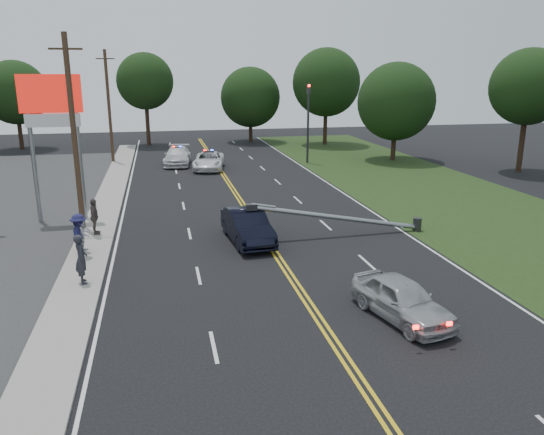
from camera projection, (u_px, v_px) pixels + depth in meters
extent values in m
plane|color=black|center=(312.00, 309.00, 18.84)|extent=(120.00, 120.00, 0.00)
cube|color=gray|center=(95.00, 238.00, 26.56)|extent=(1.80, 70.00, 0.12)
cube|color=black|center=(486.00, 215.00, 30.99)|extent=(12.00, 80.00, 0.01)
cube|color=gold|center=(259.00, 229.00, 28.26)|extent=(0.36, 80.00, 0.00)
cylinder|color=gray|center=(34.00, 160.00, 28.74)|extent=(0.24, 0.24, 7.00)
cylinder|color=gray|center=(80.00, 158.00, 29.23)|extent=(0.24, 0.24, 7.00)
cube|color=#B7130C|center=(50.00, 94.00, 28.05)|extent=(3.20, 0.35, 2.00)
cube|color=white|center=(53.00, 120.00, 28.42)|extent=(2.80, 0.30, 0.70)
cylinder|color=#2D2D30|center=(308.00, 124.00, 47.85)|extent=(0.20, 0.20, 7.00)
cube|color=#2D2D30|center=(309.00, 89.00, 47.02)|extent=(0.28, 0.28, 0.90)
sphere|color=#FF0C07|center=(309.00, 86.00, 46.79)|extent=(0.22, 0.22, 0.22)
cylinder|color=#2D2D30|center=(417.00, 224.00, 27.92)|extent=(0.44, 0.44, 0.70)
cylinder|color=gray|center=(338.00, 218.00, 26.86)|extent=(8.90, 0.24, 1.80)
cube|color=#2D2D30|center=(251.00, 207.00, 25.76)|extent=(0.55, 0.32, 0.30)
cylinder|color=#382619|center=(74.00, 135.00, 26.96)|extent=(0.28, 0.28, 10.00)
cube|color=#382619|center=(65.00, 49.00, 25.84)|extent=(1.60, 0.10, 0.10)
cylinder|color=#382619|center=(109.00, 107.00, 47.69)|extent=(0.28, 0.28, 10.00)
cube|color=#382619|center=(105.00, 59.00, 46.57)|extent=(1.60, 0.10, 0.10)
cylinder|color=black|center=(20.00, 133.00, 56.73)|extent=(0.44, 0.44, 3.47)
sphere|color=black|center=(15.00, 92.00, 55.60)|extent=(6.65, 6.65, 6.65)
cylinder|color=black|center=(148.00, 127.00, 59.67)|extent=(0.44, 0.44, 4.11)
sphere|color=black|center=(145.00, 81.00, 58.33)|extent=(6.19, 6.19, 6.19)
cylinder|color=black|center=(251.00, 129.00, 62.95)|extent=(0.44, 0.44, 3.01)
sphere|color=black|center=(250.00, 97.00, 61.96)|extent=(6.97, 6.97, 6.97)
cylinder|color=black|center=(325.00, 127.00, 60.46)|extent=(0.44, 0.44, 4.02)
sphere|color=black|center=(326.00, 82.00, 59.15)|extent=(7.56, 7.56, 7.56)
cylinder|color=black|center=(394.00, 143.00, 49.88)|extent=(0.44, 0.44, 3.16)
sphere|color=black|center=(396.00, 101.00, 48.85)|extent=(7.13, 7.13, 7.13)
cylinder|color=black|center=(521.00, 148.00, 43.77)|extent=(0.44, 0.44, 4.03)
sphere|color=black|center=(529.00, 87.00, 42.45)|extent=(6.10, 6.10, 6.10)
imported|color=black|center=(247.00, 226.00, 25.99)|extent=(2.14, 5.01, 1.61)
imported|color=#A9ACB1|center=(402.00, 299.00, 17.90)|extent=(2.63, 4.47, 1.43)
imported|color=white|center=(209.00, 161.00, 45.34)|extent=(3.31, 5.64, 1.47)
imported|color=silver|center=(177.00, 156.00, 47.49)|extent=(2.83, 5.70, 1.59)
imported|color=#27272E|center=(81.00, 259.00, 20.58)|extent=(0.64, 0.82, 1.98)
imported|color=silver|center=(84.00, 234.00, 24.31)|extent=(0.81, 0.93, 1.61)
imported|color=#1C1C46|center=(80.00, 235.00, 23.56)|extent=(0.81, 1.31, 1.96)
imported|color=#574A46|center=(94.00, 217.00, 26.80)|extent=(0.50, 1.10, 1.83)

